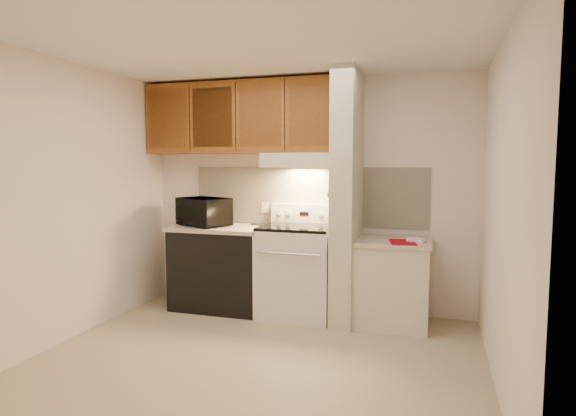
% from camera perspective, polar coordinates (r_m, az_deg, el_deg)
% --- Properties ---
extents(floor, '(3.60, 3.60, 0.00)m').
position_cam_1_polar(floor, '(4.16, -3.45, -17.25)').
color(floor, tan).
rests_on(floor, ground).
extents(ceiling, '(3.60, 3.60, 0.00)m').
position_cam_1_polar(ceiling, '(3.94, -3.67, 18.57)').
color(ceiling, white).
rests_on(ceiling, wall_back).
extents(wall_back, '(3.60, 2.50, 0.02)m').
position_cam_1_polar(wall_back, '(5.28, 2.23, 1.59)').
color(wall_back, white).
rests_on(wall_back, floor).
extents(wall_left, '(0.02, 3.00, 2.50)m').
position_cam_1_polar(wall_left, '(4.80, -24.10, 0.73)').
color(wall_left, white).
rests_on(wall_left, floor).
extents(wall_right, '(0.02, 3.00, 2.50)m').
position_cam_1_polar(wall_right, '(3.63, 24.05, -0.62)').
color(wall_right, white).
rests_on(wall_right, floor).
extents(backsplash, '(2.60, 0.02, 0.63)m').
position_cam_1_polar(backsplash, '(5.27, 2.19, 1.41)').
color(backsplash, white).
rests_on(backsplash, wall_back).
extents(range_body, '(0.76, 0.65, 0.92)m').
position_cam_1_polar(range_body, '(5.07, 1.17, -7.62)').
color(range_body, silver).
rests_on(range_body, floor).
extents(oven_window, '(0.50, 0.01, 0.30)m').
position_cam_1_polar(oven_window, '(4.76, 0.11, -7.97)').
color(oven_window, black).
rests_on(oven_window, range_body).
extents(oven_handle, '(0.65, 0.02, 0.02)m').
position_cam_1_polar(oven_handle, '(4.68, -0.03, -5.45)').
color(oven_handle, silver).
rests_on(oven_handle, range_body).
extents(cooktop, '(0.74, 0.64, 0.03)m').
position_cam_1_polar(cooktop, '(4.98, 1.19, -2.29)').
color(cooktop, black).
rests_on(cooktop, range_body).
extents(range_backguard, '(0.76, 0.08, 0.20)m').
position_cam_1_polar(range_backguard, '(5.24, 2.05, -0.64)').
color(range_backguard, silver).
rests_on(range_backguard, range_body).
extents(range_display, '(0.10, 0.01, 0.04)m').
position_cam_1_polar(range_display, '(5.20, 1.93, -0.69)').
color(range_display, black).
rests_on(range_display, range_backguard).
extents(range_knob_left_outer, '(0.05, 0.02, 0.05)m').
position_cam_1_polar(range_knob_left_outer, '(5.28, -1.01, -0.59)').
color(range_knob_left_outer, silver).
rests_on(range_knob_left_outer, range_backguard).
extents(range_knob_left_inner, '(0.05, 0.02, 0.05)m').
position_cam_1_polar(range_knob_left_inner, '(5.25, 0.02, -0.63)').
color(range_knob_left_inner, silver).
rests_on(range_knob_left_inner, range_backguard).
extents(range_knob_right_inner, '(0.05, 0.02, 0.05)m').
position_cam_1_polar(range_knob_right_inner, '(5.15, 3.85, -0.75)').
color(range_knob_right_inner, silver).
rests_on(range_knob_right_inner, range_backguard).
extents(range_knob_right_outer, '(0.05, 0.02, 0.05)m').
position_cam_1_polar(range_knob_right_outer, '(5.13, 4.94, -0.79)').
color(range_knob_right_outer, silver).
rests_on(range_knob_right_outer, range_backguard).
extents(dishwasher_front, '(1.00, 0.63, 0.87)m').
position_cam_1_polar(dishwasher_front, '(5.38, -7.90, -7.16)').
color(dishwasher_front, black).
rests_on(dishwasher_front, floor).
extents(left_countertop, '(1.04, 0.67, 0.04)m').
position_cam_1_polar(left_countertop, '(5.30, -7.97, -2.35)').
color(left_countertop, beige).
rests_on(left_countertop, dishwasher_front).
extents(spoon_rest, '(0.21, 0.12, 0.01)m').
position_cam_1_polar(spoon_rest, '(5.34, -3.39, -1.97)').
color(spoon_rest, black).
rests_on(spoon_rest, left_countertop).
extents(teal_jar, '(0.11, 0.11, 0.10)m').
position_cam_1_polar(teal_jar, '(5.58, -8.88, -1.24)').
color(teal_jar, '#2D6E5E').
rests_on(teal_jar, left_countertop).
extents(outlet, '(0.08, 0.01, 0.12)m').
position_cam_1_polar(outlet, '(5.41, -2.76, 0.08)').
color(outlet, beige).
rests_on(outlet, backsplash).
extents(microwave, '(0.66, 0.57, 0.31)m').
position_cam_1_polar(microwave, '(5.35, -10.00, -0.45)').
color(microwave, black).
rests_on(microwave, left_countertop).
extents(partition_pillar, '(0.22, 0.70, 2.50)m').
position_cam_1_polar(partition_pillar, '(4.83, 7.00, 1.19)').
color(partition_pillar, beige).
rests_on(partition_pillar, floor).
extents(pillar_trim, '(0.01, 0.70, 0.04)m').
position_cam_1_polar(pillar_trim, '(4.85, 5.66, 1.81)').
color(pillar_trim, brown).
rests_on(pillar_trim, partition_pillar).
extents(knife_strip, '(0.02, 0.42, 0.04)m').
position_cam_1_polar(knife_strip, '(4.80, 5.47, 2.02)').
color(knife_strip, black).
rests_on(knife_strip, partition_pillar).
extents(knife_blade_a, '(0.01, 0.03, 0.16)m').
position_cam_1_polar(knife_blade_a, '(4.66, 4.94, 0.69)').
color(knife_blade_a, silver).
rests_on(knife_blade_a, knife_strip).
extents(knife_handle_a, '(0.02, 0.02, 0.10)m').
position_cam_1_polar(knife_handle_a, '(4.65, 4.95, 2.53)').
color(knife_handle_a, black).
rests_on(knife_handle_a, knife_strip).
extents(knife_blade_b, '(0.01, 0.04, 0.18)m').
position_cam_1_polar(knife_blade_b, '(4.73, 5.12, 0.63)').
color(knife_blade_b, silver).
rests_on(knife_blade_b, knife_strip).
extents(knife_handle_b, '(0.02, 0.02, 0.10)m').
position_cam_1_polar(knife_handle_b, '(4.72, 5.15, 2.58)').
color(knife_handle_b, black).
rests_on(knife_handle_b, knife_strip).
extents(knife_blade_c, '(0.01, 0.04, 0.20)m').
position_cam_1_polar(knife_blade_c, '(4.82, 5.34, 0.60)').
color(knife_blade_c, silver).
rests_on(knife_blade_c, knife_strip).
extents(knife_handle_c, '(0.02, 0.02, 0.10)m').
position_cam_1_polar(knife_handle_c, '(4.79, 5.32, 2.61)').
color(knife_handle_c, black).
rests_on(knife_handle_c, knife_strip).
extents(knife_blade_d, '(0.01, 0.04, 0.16)m').
position_cam_1_polar(knife_blade_d, '(4.89, 5.53, 0.91)').
color(knife_blade_d, silver).
rests_on(knife_blade_d, knife_strip).
extents(knife_handle_d, '(0.02, 0.02, 0.10)m').
position_cam_1_polar(knife_handle_d, '(4.89, 5.56, 2.67)').
color(knife_handle_d, black).
rests_on(knife_handle_d, knife_strip).
extents(knife_blade_e, '(0.01, 0.04, 0.18)m').
position_cam_1_polar(knife_blade_e, '(4.97, 5.71, 0.86)').
color(knife_blade_e, silver).
rests_on(knife_blade_e, knife_strip).
extents(knife_handle_e, '(0.02, 0.02, 0.10)m').
position_cam_1_polar(knife_handle_e, '(4.96, 5.74, 2.70)').
color(knife_handle_e, black).
rests_on(knife_handle_e, knife_strip).
extents(oven_mitt, '(0.03, 0.10, 0.25)m').
position_cam_1_polar(oven_mitt, '(5.02, 5.86, 0.49)').
color(oven_mitt, gray).
rests_on(oven_mitt, partition_pillar).
extents(right_cab_base, '(0.70, 0.60, 0.81)m').
position_cam_1_polar(right_cab_base, '(4.90, 12.25, -8.84)').
color(right_cab_base, beige).
rests_on(right_cab_base, floor).
extents(right_countertop, '(0.74, 0.64, 0.04)m').
position_cam_1_polar(right_countertop, '(4.82, 12.35, -3.94)').
color(right_countertop, beige).
rests_on(right_countertop, right_cab_base).
extents(red_folder, '(0.28, 0.35, 0.01)m').
position_cam_1_polar(red_folder, '(4.66, 13.43, -3.96)').
color(red_folder, '#9F0212').
rests_on(red_folder, right_countertop).
extents(white_box, '(0.18, 0.15, 0.04)m').
position_cam_1_polar(white_box, '(4.70, 14.93, -3.72)').
color(white_box, white).
rests_on(white_box, right_countertop).
extents(range_hood, '(0.78, 0.44, 0.15)m').
position_cam_1_polar(range_hood, '(5.06, 1.59, 5.67)').
color(range_hood, beige).
rests_on(range_hood, upper_cabinets).
extents(hood_lip, '(0.78, 0.04, 0.06)m').
position_cam_1_polar(hood_lip, '(4.85, 0.92, 5.15)').
color(hood_lip, beige).
rests_on(hood_lip, range_hood).
extents(upper_cabinets, '(2.18, 0.33, 0.77)m').
position_cam_1_polar(upper_cabinets, '(5.35, -5.52, 10.57)').
color(upper_cabinets, brown).
rests_on(upper_cabinets, wall_back).
extents(cab_door_a, '(0.46, 0.01, 0.63)m').
position_cam_1_polar(cab_door_a, '(5.57, -14.07, 10.22)').
color(cab_door_a, brown).
rests_on(cab_door_a, upper_cabinets).
extents(cab_gap_a, '(0.01, 0.01, 0.73)m').
position_cam_1_polar(cab_gap_a, '(5.44, -11.58, 10.40)').
color(cab_gap_a, black).
rests_on(cab_gap_a, upper_cabinets).
extents(cab_door_b, '(0.46, 0.01, 0.63)m').
position_cam_1_polar(cab_door_b, '(5.31, -8.96, 10.56)').
color(cab_door_b, brown).
rests_on(cab_door_b, upper_cabinets).
extents(cab_gap_b, '(0.01, 0.01, 0.73)m').
position_cam_1_polar(cab_gap_b, '(5.20, -6.22, 10.71)').
color(cab_gap_b, black).
rests_on(cab_gap_b, upper_cabinets).
extents(cab_door_c, '(0.46, 0.01, 0.63)m').
position_cam_1_polar(cab_door_c, '(5.10, -3.35, 10.84)').
color(cab_door_c, brown).
rests_on(cab_door_c, upper_cabinets).
extents(cab_gap_c, '(0.01, 0.01, 0.73)m').
position_cam_1_polar(cab_gap_c, '(5.01, -0.38, 10.94)').
color(cab_gap_c, black).
rests_on(cab_gap_c, upper_cabinets).
extents(cab_door_d, '(0.46, 0.01, 0.63)m').
position_cam_1_polar(cab_door_d, '(4.94, 2.69, 11.02)').
color(cab_door_d, brown).
rests_on(cab_door_d, upper_cabinets).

